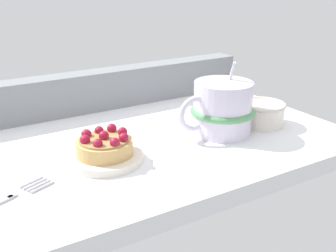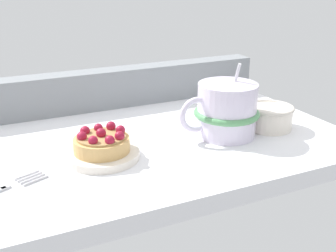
# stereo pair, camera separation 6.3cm
# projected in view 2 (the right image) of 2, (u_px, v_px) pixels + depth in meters

# --- Properties ---
(ground_plane) EXTENTS (0.67, 0.41, 0.03)m
(ground_plane) POSITION_uv_depth(u_px,v_px,m) (135.00, 147.00, 0.67)
(ground_plane) COLOR white
(window_rail_back) EXTENTS (0.66, 0.05, 0.07)m
(window_rail_back) POSITION_uv_depth(u_px,v_px,m) (100.00, 89.00, 0.81)
(window_rail_back) COLOR gray
(window_rail_back) RESTS_ON ground_plane
(dessert_plate) EXTENTS (0.11, 0.11, 0.01)m
(dessert_plate) POSITION_uv_depth(u_px,v_px,m) (102.00, 155.00, 0.60)
(dessert_plate) COLOR silver
(dessert_plate) RESTS_ON ground_plane
(raspberry_tart) EXTENTS (0.08, 0.08, 0.03)m
(raspberry_tart) POSITION_uv_depth(u_px,v_px,m) (102.00, 142.00, 0.59)
(raspberry_tart) COLOR tan
(raspberry_tart) RESTS_ON dessert_plate
(coffee_mug) EXTENTS (0.14, 0.11, 0.12)m
(coffee_mug) POSITION_uv_depth(u_px,v_px,m) (226.00, 110.00, 0.67)
(coffee_mug) COLOR silver
(coffee_mug) RESTS_ON ground_plane
(sugar_bowl) EXTENTS (0.08, 0.08, 0.04)m
(sugar_bowl) POSITION_uv_depth(u_px,v_px,m) (269.00, 116.00, 0.71)
(sugar_bowl) COLOR silver
(sugar_bowl) RESTS_ON ground_plane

